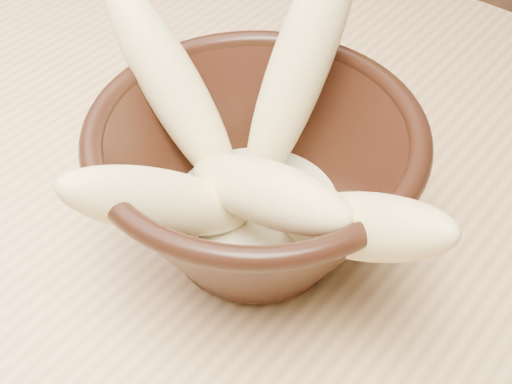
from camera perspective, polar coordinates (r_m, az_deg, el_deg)
table at (r=0.60m, az=0.16°, el=-7.71°), size 1.20×0.80×0.75m
bowl at (r=0.47m, az=0.00°, el=0.86°), size 0.22×0.22×0.12m
milk_puddle at (r=0.49m, az=0.00°, el=-1.55°), size 0.12×0.12×0.02m
banana_upright at (r=0.48m, az=3.71°, el=10.62°), size 0.04×0.14×0.18m
banana_left at (r=0.49m, az=-6.78°, el=8.53°), size 0.15×0.06×0.15m
banana_right at (r=0.41m, az=8.15°, el=-2.71°), size 0.15×0.07×0.13m
banana_across at (r=0.43m, az=0.73°, el=-0.04°), size 0.15×0.06×0.09m
banana_front at (r=0.43m, az=-7.47°, el=-0.82°), size 0.09×0.15×0.12m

